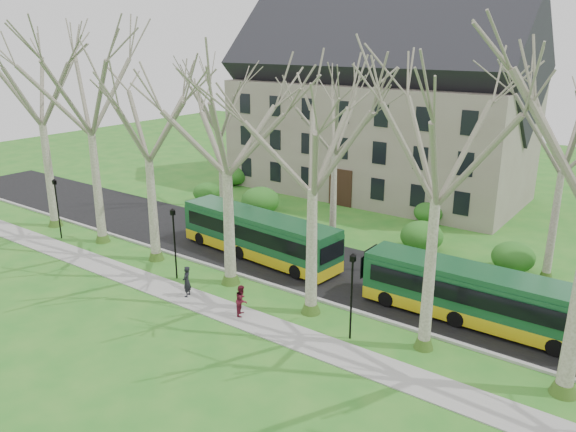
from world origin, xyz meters
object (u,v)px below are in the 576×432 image
at_px(pedestrian_b, 242,300).
at_px(bus_lead, 259,235).
at_px(pedestrian_a, 187,281).
at_px(bus_follow, 477,295).

bearing_deg(pedestrian_b, bus_lead, 6.06).
height_order(bus_lead, pedestrian_a, bus_lead).
height_order(pedestrian_a, pedestrian_b, pedestrian_a).
xyz_separation_m(bus_lead, bus_follow, (14.46, -0.48, -0.05)).
distance_m(bus_follow, pedestrian_a, 15.38).
distance_m(bus_lead, bus_follow, 14.47).
bearing_deg(pedestrian_b, pedestrian_a, 64.99).
relative_size(bus_follow, pedestrian_a, 6.52).
relative_size(bus_follow, pedestrian_b, 6.96).
xyz_separation_m(bus_follow, pedestrian_a, (-13.91, -6.54, -0.56)).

